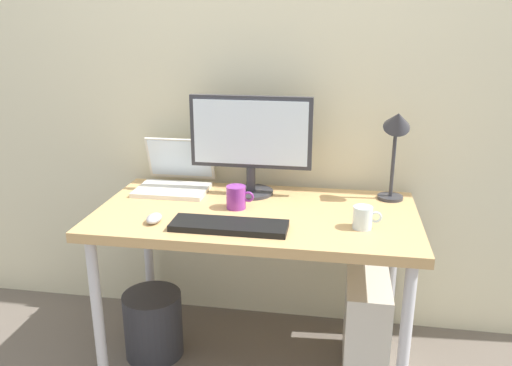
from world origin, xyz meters
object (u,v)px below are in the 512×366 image
object	(u,v)px
laptop	(176,176)
mouse	(154,218)
desk_lamp	(396,134)
wastebasket	(153,324)
monitor	(251,139)
computer_tower	(366,325)
glass_cup	(363,217)
coffee_mug	(236,197)
desk	(256,225)
keyboard	(229,226)

from	to	relation	value
laptop	mouse	size ratio (longest dim) A/B	3.56
desk_lamp	wastebasket	bearing A→B (deg)	-166.11
monitor	wastebasket	world-z (taller)	monitor
desk_lamp	laptop	bearing A→B (deg)	178.82
monitor	computer_tower	bearing A→B (deg)	-19.64
laptop	computer_tower	world-z (taller)	laptop
wastebasket	desk_lamp	bearing A→B (deg)	13.89
mouse	glass_cup	size ratio (longest dim) A/B	0.83
monitor	coffee_mug	world-z (taller)	monitor
desk	glass_cup	distance (m)	0.45
laptop	keyboard	world-z (taller)	laptop
laptop	computer_tower	xyz separation A→B (m)	(0.89, -0.21, -0.56)
keyboard	coffee_mug	world-z (taller)	coffee_mug
laptop	mouse	world-z (taller)	laptop
computer_tower	desk_lamp	bearing A→B (deg)	67.26
desk_lamp	wastebasket	world-z (taller)	desk_lamp
glass_cup	computer_tower	bearing A→B (deg)	69.91
desk	desk_lamp	size ratio (longest dim) A/B	3.12
monitor	wastebasket	xyz separation A→B (m)	(-0.40, -0.25, -0.81)
monitor	mouse	bearing A→B (deg)	-127.83
desk	wastebasket	distance (m)	0.68
monitor	desk_lamp	world-z (taller)	monitor
monitor	coffee_mug	bearing A→B (deg)	-97.87
laptop	coffee_mug	size ratio (longest dim) A/B	2.76
monitor	glass_cup	xyz separation A→B (m)	(0.49, -0.32, -0.21)
desk_lamp	keyboard	size ratio (longest dim) A/B	0.95
keyboard	glass_cup	distance (m)	0.50
desk	keyboard	xyz separation A→B (m)	(-0.07, -0.20, 0.08)
coffee_mug	computer_tower	size ratio (longest dim) A/B	0.28
monitor	coffee_mug	distance (m)	0.28
desk_lamp	glass_cup	world-z (taller)	desk_lamp
keyboard	mouse	bearing A→B (deg)	177.44
wastebasket	keyboard	bearing A→B (deg)	-22.26
monitor	keyboard	world-z (taller)	monitor
monitor	desk_lamp	size ratio (longest dim) A/B	1.28
coffee_mug	glass_cup	world-z (taller)	coffee_mug
glass_cup	wastebasket	xyz separation A→B (m)	(-0.89, 0.07, -0.60)
coffee_mug	glass_cup	distance (m)	0.53
laptop	glass_cup	size ratio (longest dim) A/B	2.95
monitor	laptop	distance (m)	0.41
desk	monitor	size ratio (longest dim) A/B	2.45
desk_lamp	glass_cup	xyz separation A→B (m)	(-0.13, -0.32, -0.25)
desk	computer_tower	distance (m)	0.65
desk	desk_lamp	bearing A→B (deg)	20.77
monitor	desk_lamp	xyz separation A→B (m)	(0.61, 0.00, 0.04)
keyboard	coffee_mug	xyz separation A→B (m)	(-0.02, 0.22, 0.04)
glass_cup	coffee_mug	bearing A→B (deg)	165.62
desk_lamp	mouse	distance (m)	1.04
glass_cup	desk	bearing A→B (deg)	165.10
desk	mouse	world-z (taller)	mouse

